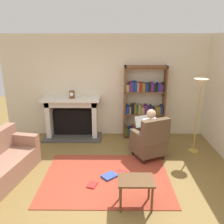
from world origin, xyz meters
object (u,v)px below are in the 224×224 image
(seated_reader, at_px, (148,131))
(side_table, at_px, (136,184))
(floor_lamp, at_px, (200,91))
(bookshelf, at_px, (144,104))
(mantel_clock, at_px, (72,95))
(armchair_reading, at_px, (150,141))
(fireplace, at_px, (72,116))

(seated_reader, xyz_separation_m, side_table, (-0.41, -1.67, -0.22))
(seated_reader, distance_m, floor_lamp, 1.44)
(bookshelf, distance_m, side_table, 2.89)
(mantel_clock, xyz_separation_m, seated_reader, (1.82, -1.00, -0.58))
(armchair_reading, distance_m, floor_lamp, 1.55)
(mantel_clock, distance_m, floor_lamp, 3.08)
(side_table, xyz_separation_m, floor_lamp, (1.55, 1.89, 1.07))
(mantel_clock, distance_m, side_table, 3.13)
(armchair_reading, xyz_separation_m, seated_reader, (-0.05, 0.11, 0.20))
(side_table, bearing_deg, seated_reader, 76.30)
(mantel_clock, height_order, bookshelf, bookshelf)
(side_table, relative_size, floor_lamp, 0.32)
(mantel_clock, height_order, side_table, mantel_clock)
(armchair_reading, height_order, seated_reader, seated_reader)
(armchair_reading, bearing_deg, bookshelf, -115.57)
(bookshelf, height_order, armchair_reading, bookshelf)
(fireplace, xyz_separation_m, bookshelf, (1.92, 0.03, 0.33))
(mantel_clock, bearing_deg, bookshelf, 4.13)
(armchair_reading, distance_m, side_table, 1.63)
(fireplace, height_order, side_table, fireplace)
(bookshelf, bearing_deg, armchair_reading, -90.25)
(mantel_clock, height_order, seated_reader, mantel_clock)
(bookshelf, relative_size, side_table, 3.43)
(bookshelf, bearing_deg, side_table, -99.36)
(armchair_reading, height_order, side_table, armchair_reading)
(fireplace, distance_m, seated_reader, 2.17)
(side_table, distance_m, floor_lamp, 2.67)
(bookshelf, distance_m, seated_reader, 1.18)
(mantel_clock, xyz_separation_m, armchair_reading, (1.87, -1.11, -0.78))
(armchair_reading, bearing_deg, floor_lamp, 171.37)
(fireplace, height_order, floor_lamp, floor_lamp)
(side_table, bearing_deg, mantel_clock, 117.90)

